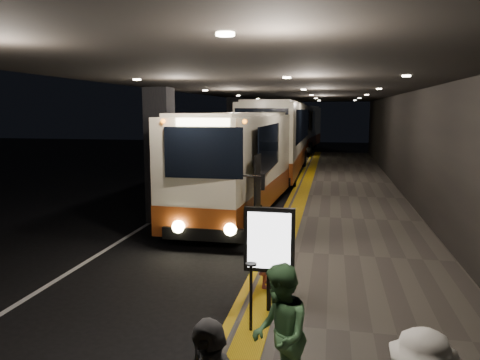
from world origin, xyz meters
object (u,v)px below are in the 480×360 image
(passenger_boarding, at_px, (267,249))
(passenger_waiting_green, at_px, (280,335))
(coach_second, at_px, (278,141))
(info_sign, at_px, (269,242))
(coach_main, at_px, (244,165))
(coach_third, at_px, (300,130))
(stanchion_post, at_px, (251,298))

(passenger_boarding, height_order, passenger_waiting_green, passenger_waiting_green)
(coach_second, height_order, info_sign, coach_second)
(coach_main, height_order, coach_third, coach_third)
(coach_third, height_order, info_sign, coach_third)
(info_sign, height_order, stanchion_post, info_sign)
(passenger_boarding, xyz_separation_m, stanchion_post, (0.02, -1.96, -0.23))
(passenger_boarding, xyz_separation_m, passenger_waiting_green, (0.67, -3.74, 0.08))
(coach_main, xyz_separation_m, coach_third, (0.20, 26.54, 0.23))
(passenger_boarding, distance_m, passenger_waiting_green, 3.80)
(passenger_waiting_green, distance_m, stanchion_post, 1.91)
(info_sign, bearing_deg, passenger_waiting_green, -79.35)
(coach_third, relative_size, info_sign, 6.82)
(coach_third, xyz_separation_m, passenger_waiting_green, (2.41, -38.09, -0.89))
(coach_second, bearing_deg, passenger_boarding, -84.59)
(passenger_boarding, height_order, info_sign, info_sign)
(stanchion_post, bearing_deg, coach_main, 101.32)
(passenger_waiting_green, xyz_separation_m, info_sign, (-0.47, 2.57, 0.40))
(coach_third, height_order, stanchion_post, coach_third)
(coach_third, xyz_separation_m, stanchion_post, (1.76, -36.32, -1.19))
(coach_main, height_order, coach_second, coach_second)
(coach_main, height_order, passenger_boarding, coach_main)
(coach_second, distance_m, passenger_waiting_green, 21.44)
(coach_third, relative_size, stanchion_post, 11.43)
(info_sign, bearing_deg, coach_second, 96.35)
(stanchion_post, bearing_deg, coach_third, 92.77)
(passenger_waiting_green, distance_m, info_sign, 2.64)
(passenger_waiting_green, bearing_deg, stanchion_post, -169.26)
(passenger_waiting_green, bearing_deg, coach_third, 174.07)
(coach_main, bearing_deg, passenger_waiting_green, -74.04)
(coach_second, bearing_deg, coach_third, 89.26)
(coach_main, relative_size, coach_third, 0.89)
(coach_main, distance_m, passenger_boarding, 8.08)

